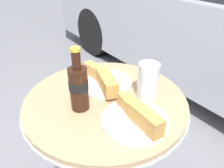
% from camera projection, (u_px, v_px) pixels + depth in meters
% --- Properties ---
extents(bistro_table, '(0.60, 0.60, 0.77)m').
position_uv_depth(bistro_table, '(106.00, 142.00, 0.92)').
color(bistro_table, '#B7B7BC').
rests_on(bistro_table, ground_plane).
extents(cola_bottle_left, '(0.06, 0.06, 0.22)m').
position_uv_depth(cola_bottle_left, '(79.00, 86.00, 0.71)').
color(cola_bottle_left, '#33190F').
rests_on(cola_bottle_left, bistro_table).
extents(drinking_glass, '(0.08, 0.08, 0.13)m').
position_uv_depth(drinking_glass, '(148.00, 81.00, 0.79)').
color(drinking_glass, silver).
rests_on(drinking_glass, bistro_table).
extents(lunch_plate_near, '(0.24, 0.22, 0.07)m').
position_uv_depth(lunch_plate_near, '(103.00, 80.00, 0.86)').
color(lunch_plate_near, silver).
rests_on(lunch_plate_near, bistro_table).
extents(lunch_plate_far, '(0.22, 0.22, 0.07)m').
position_uv_depth(lunch_plate_far, '(137.00, 118.00, 0.68)').
color(lunch_plate_far, silver).
rests_on(lunch_plate_far, bistro_table).
extents(parked_car, '(3.95, 1.84, 1.37)m').
position_uv_depth(parked_car, '(221.00, 14.00, 2.30)').
color(parked_car, '#B7B7BC').
rests_on(parked_car, ground_plane).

